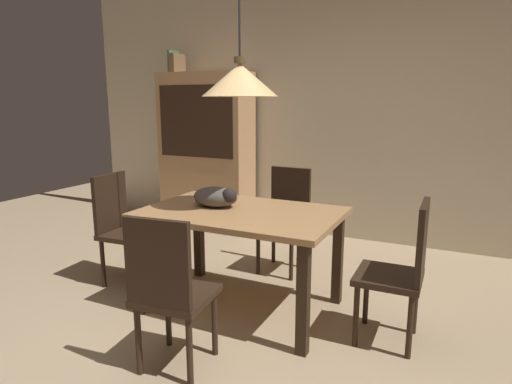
{
  "coord_description": "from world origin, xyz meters",
  "views": [
    {
      "loc": [
        1.36,
        -2.13,
        1.52
      ],
      "look_at": [
        -0.02,
        0.76,
        0.85
      ],
      "focal_mm": 30.55,
      "sensor_mm": 36.0,
      "label": 1
    }
  ],
  "objects_px": {
    "hutch_bookcase": "(207,155)",
    "dining_table": "(241,224)",
    "chair_near_front": "(169,288)",
    "book_brown_thick": "(178,64)",
    "book_green_slim": "(173,62)",
    "chair_far_back": "(286,215)",
    "pendant_lamp": "(240,79)",
    "cat_sleeping": "(217,197)",
    "chair_left_side": "(121,224)",
    "chair_right_side": "(402,267)"
  },
  "relations": [
    {
      "from": "chair_far_back",
      "to": "chair_left_side",
      "type": "relative_size",
      "value": 1.0
    },
    {
      "from": "pendant_lamp",
      "to": "book_brown_thick",
      "type": "bearing_deg",
      "value": 134.9
    },
    {
      "from": "book_green_slim",
      "to": "dining_table",
      "type": "bearing_deg",
      "value": -44.12
    },
    {
      "from": "chair_right_side",
      "to": "book_green_slim",
      "type": "height_order",
      "value": "book_green_slim"
    },
    {
      "from": "pendant_lamp",
      "to": "book_green_slim",
      "type": "xyz_separation_m",
      "value": [
        -1.82,
        1.76,
        0.32
      ]
    },
    {
      "from": "chair_left_side",
      "to": "pendant_lamp",
      "type": "relative_size",
      "value": 0.72
    },
    {
      "from": "dining_table",
      "to": "chair_left_side",
      "type": "bearing_deg",
      "value": -179.76
    },
    {
      "from": "hutch_bookcase",
      "to": "book_green_slim",
      "type": "height_order",
      "value": "book_green_slim"
    },
    {
      "from": "chair_left_side",
      "to": "book_green_slim",
      "type": "height_order",
      "value": "book_green_slim"
    },
    {
      "from": "book_brown_thick",
      "to": "hutch_bookcase",
      "type": "bearing_deg",
      "value": -0.23
    },
    {
      "from": "chair_far_back",
      "to": "chair_right_side",
      "type": "distance_m",
      "value": 1.43
    },
    {
      "from": "pendant_lamp",
      "to": "book_brown_thick",
      "type": "height_order",
      "value": "pendant_lamp"
    },
    {
      "from": "cat_sleeping",
      "to": "book_green_slim",
      "type": "xyz_separation_m",
      "value": [
        -1.6,
        1.74,
        1.15
      ]
    },
    {
      "from": "chair_far_back",
      "to": "chair_near_front",
      "type": "xyz_separation_m",
      "value": [
        0.01,
        -1.76,
        0.0
      ]
    },
    {
      "from": "chair_far_back",
      "to": "cat_sleeping",
      "type": "xyz_separation_m",
      "value": [
        -0.21,
        -0.86,
        0.32
      ]
    },
    {
      "from": "chair_right_side",
      "to": "cat_sleeping",
      "type": "bearing_deg",
      "value": 179.23
    },
    {
      "from": "hutch_bookcase",
      "to": "pendant_lamp",
      "type": "bearing_deg",
      "value": -51.9
    },
    {
      "from": "cat_sleeping",
      "to": "dining_table",
      "type": "bearing_deg",
      "value": -5.08
    },
    {
      "from": "chair_near_front",
      "to": "cat_sleeping",
      "type": "height_order",
      "value": "chair_near_front"
    },
    {
      "from": "pendant_lamp",
      "to": "chair_far_back",
      "type": "bearing_deg",
      "value": 89.82
    },
    {
      "from": "chair_near_front",
      "to": "cat_sleeping",
      "type": "xyz_separation_m",
      "value": [
        -0.22,
        0.9,
        0.32
      ]
    },
    {
      "from": "chair_far_back",
      "to": "chair_left_side",
      "type": "xyz_separation_m",
      "value": [
        -1.13,
        -0.88,
        0.0
      ]
    },
    {
      "from": "chair_right_side",
      "to": "pendant_lamp",
      "type": "bearing_deg",
      "value": -179.96
    },
    {
      "from": "chair_left_side",
      "to": "hutch_bookcase",
      "type": "distance_m",
      "value": 1.82
    },
    {
      "from": "cat_sleeping",
      "to": "chair_near_front",
      "type": "bearing_deg",
      "value": -76.3
    },
    {
      "from": "pendant_lamp",
      "to": "book_brown_thick",
      "type": "xyz_separation_m",
      "value": [
        -1.75,
        1.76,
        0.3
      ]
    },
    {
      "from": "chair_near_front",
      "to": "book_brown_thick",
      "type": "relative_size",
      "value": 3.88
    },
    {
      "from": "hutch_bookcase",
      "to": "book_brown_thick",
      "type": "height_order",
      "value": "book_brown_thick"
    },
    {
      "from": "dining_table",
      "to": "chair_left_side",
      "type": "relative_size",
      "value": 1.51
    },
    {
      "from": "pendant_lamp",
      "to": "hutch_bookcase",
      "type": "relative_size",
      "value": 0.7
    },
    {
      "from": "cat_sleeping",
      "to": "pendant_lamp",
      "type": "height_order",
      "value": "pendant_lamp"
    },
    {
      "from": "pendant_lamp",
      "to": "hutch_bookcase",
      "type": "bearing_deg",
      "value": 128.1
    },
    {
      "from": "chair_far_back",
      "to": "pendant_lamp",
      "type": "height_order",
      "value": "pendant_lamp"
    },
    {
      "from": "chair_right_side",
      "to": "book_green_slim",
      "type": "bearing_deg",
      "value": 149.13
    },
    {
      "from": "chair_far_back",
      "to": "chair_near_front",
      "type": "distance_m",
      "value": 1.76
    },
    {
      "from": "chair_far_back",
      "to": "pendant_lamp",
      "type": "relative_size",
      "value": 0.72
    },
    {
      "from": "hutch_bookcase",
      "to": "dining_table",
      "type": "bearing_deg",
      "value": -51.9
    },
    {
      "from": "book_green_slim",
      "to": "book_brown_thick",
      "type": "xyz_separation_m",
      "value": [
        0.06,
        0.0,
        -0.02
      ]
    },
    {
      "from": "dining_table",
      "to": "chair_far_back",
      "type": "xyz_separation_m",
      "value": [
        0.0,
        0.88,
        -0.14
      ]
    },
    {
      "from": "chair_right_side",
      "to": "cat_sleeping",
      "type": "relative_size",
      "value": 2.38
    },
    {
      "from": "dining_table",
      "to": "hutch_bookcase",
      "type": "height_order",
      "value": "hutch_bookcase"
    },
    {
      "from": "dining_table",
      "to": "hutch_bookcase",
      "type": "xyz_separation_m",
      "value": [
        -1.38,
        1.76,
        0.24
      ]
    },
    {
      "from": "hutch_bookcase",
      "to": "chair_far_back",
      "type": "bearing_deg",
      "value": -32.51
    },
    {
      "from": "chair_left_side",
      "to": "book_brown_thick",
      "type": "distance_m",
      "value": 2.37
    },
    {
      "from": "chair_near_front",
      "to": "book_green_slim",
      "type": "relative_size",
      "value": 3.58
    },
    {
      "from": "chair_right_side",
      "to": "pendant_lamp",
      "type": "distance_m",
      "value": 1.61
    },
    {
      "from": "chair_near_front",
      "to": "cat_sleeping",
      "type": "relative_size",
      "value": 2.38
    },
    {
      "from": "chair_left_side",
      "to": "book_green_slim",
      "type": "relative_size",
      "value": 3.58
    },
    {
      "from": "pendant_lamp",
      "to": "chair_near_front",
      "type": "bearing_deg",
      "value": -89.45
    },
    {
      "from": "book_green_slim",
      "to": "hutch_bookcase",
      "type": "bearing_deg",
      "value": -0.2
    }
  ]
}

